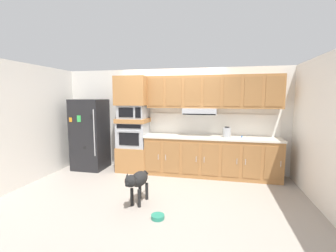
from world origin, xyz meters
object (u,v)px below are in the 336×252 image
(built_in_oven, at_px, (133,135))
(electric_kettle, at_px, (227,132))
(refrigerator, at_px, (90,134))
(dog_food_bowl, at_px, (158,217))
(microwave, at_px, (133,112))
(dog, at_px, (138,181))
(screwdriver, at_px, (242,137))

(built_in_oven, height_order, electric_kettle, built_in_oven)
(built_in_oven, bearing_deg, refrigerator, -176.58)
(refrigerator, distance_m, dog_food_bowl, 3.20)
(microwave, bearing_deg, dog_food_bowl, -60.90)
(built_in_oven, relative_size, dog, 0.87)
(built_in_oven, xyz_separation_m, dog, (0.73, -1.73, -0.49))
(microwave, xyz_separation_m, screwdriver, (2.56, 0.06, -0.53))
(built_in_oven, bearing_deg, screwdriver, 1.39)
(microwave, distance_m, dog_food_bowl, 2.81)
(built_in_oven, bearing_deg, microwave, -0.77)
(refrigerator, height_order, dog_food_bowl, refrigerator)
(electric_kettle, bearing_deg, microwave, 178.78)
(screwdriver, bearing_deg, electric_kettle, -162.18)
(built_in_oven, distance_m, screwdriver, 2.56)
(dog, bearing_deg, microwave, -150.44)
(microwave, height_order, dog, microwave)
(refrigerator, xyz_separation_m, built_in_oven, (1.13, 0.07, 0.02))
(dog, bearing_deg, refrigerator, -125.01)
(dog_food_bowl, bearing_deg, dog, 139.31)
(built_in_oven, height_order, screwdriver, built_in_oven)
(refrigerator, bearing_deg, dog_food_bowl, -41.56)
(screwdriver, bearing_deg, built_in_oven, -178.61)
(screwdriver, relative_size, electric_kettle, 0.62)
(built_in_oven, xyz_separation_m, dog_food_bowl, (1.18, -2.11, -0.87))
(built_in_oven, relative_size, microwave, 1.09)
(built_in_oven, bearing_deg, electric_kettle, -1.22)
(refrigerator, distance_m, dog, 2.53)
(electric_kettle, relative_size, dog_food_bowl, 1.20)
(microwave, height_order, screwdriver, microwave)
(screwdriver, distance_m, electric_kettle, 0.37)
(dog, distance_m, dog_food_bowl, 0.71)
(refrigerator, bearing_deg, dog, -41.76)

